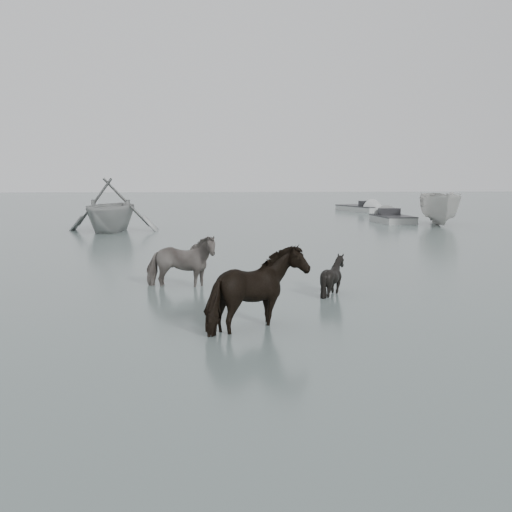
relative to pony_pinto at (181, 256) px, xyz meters
name	(u,v)px	position (x,y,z in m)	size (l,w,h in m)	color
ground	(223,315)	(1.00, -3.11, -0.76)	(140.00, 140.00, 0.00)	#566762
pony_pinto	(181,256)	(0.00, 0.00, 0.00)	(0.82, 1.80, 1.52)	black
pony_dark	(259,283)	(1.64, -4.34, 0.09)	(1.69, 1.45, 1.71)	black
pony_black	(333,270)	(3.56, -1.09, -0.20)	(0.90, 1.01, 1.12)	black
rowboat_trail	(111,203)	(-4.01, 14.52, 0.55)	(4.28, 4.96, 2.62)	#A3A5A3
boat_small	(440,207)	(12.43, 17.03, 0.19)	(1.85, 4.93, 1.90)	beige
skiff_port	(393,216)	(10.42, 18.68, -0.38)	(4.26, 1.60, 0.75)	#999B99
skiff_mid	(361,206)	(10.85, 28.22, -0.38)	(5.44, 1.60, 0.75)	#ADB0AD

